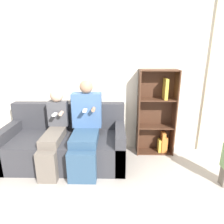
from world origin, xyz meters
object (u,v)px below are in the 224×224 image
Objects in this scene: couch at (66,144)px; child_seated at (54,130)px; bookshelf at (157,115)px; adult_seated at (85,125)px.

couch is 0.33m from child_seated.
bookshelf is at bearing 12.90° from couch.
couch is at bearing 162.83° from adult_seated.
child_seated is 1.58m from bookshelf.
couch is at bearing 46.38° from child_seated.
bookshelf reaches higher than couch.
child_seated is at bearing -175.90° from adult_seated.
child_seated is 0.80× the size of bookshelf.
bookshelf is at bearing 16.44° from child_seated.
child_seated is (-0.12, -0.13, 0.27)m from couch.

